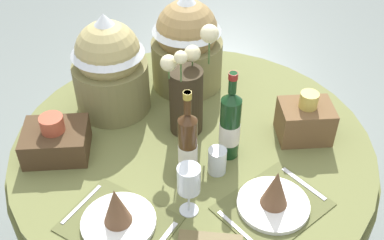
% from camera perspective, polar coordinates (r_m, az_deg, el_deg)
% --- Properties ---
extents(dining_table, '(1.40, 1.40, 0.73)m').
position_cam_1_polar(dining_table, '(1.91, 0.08, -5.61)').
color(dining_table, olive).
rests_on(dining_table, ground).
extents(place_setting_left, '(0.43, 0.41, 0.16)m').
position_cam_1_polar(place_setting_left, '(1.53, -8.95, -11.22)').
color(place_setting_left, brown).
rests_on(place_setting_left, dining_table).
extents(place_setting_right, '(0.43, 0.41, 0.16)m').
position_cam_1_polar(place_setting_right, '(1.58, 9.88, -9.14)').
color(place_setting_right, brown).
rests_on(place_setting_right, dining_table).
extents(flower_vase, '(0.21, 0.16, 0.43)m').
position_cam_1_polar(flower_vase, '(1.77, -0.61, 3.23)').
color(flower_vase, '#332819').
rests_on(flower_vase, dining_table).
extents(wine_bottle_left, '(0.08, 0.08, 0.36)m').
position_cam_1_polar(wine_bottle_left, '(1.68, 4.60, -0.58)').
color(wine_bottle_left, '#143819').
rests_on(wine_bottle_left, dining_table).
extents(wine_bottle_centre, '(0.07, 0.07, 0.37)m').
position_cam_1_polar(wine_bottle_centre, '(1.58, -0.51, -3.25)').
color(wine_bottle_centre, '#422814').
rests_on(wine_bottle_centre, dining_table).
extents(wine_glass_left, '(0.07, 0.07, 0.19)m').
position_cam_1_polar(wine_glass_left, '(1.48, -0.39, -7.30)').
color(wine_glass_left, silver).
rests_on(wine_glass_left, dining_table).
extents(tumbler_near_left, '(0.07, 0.07, 0.10)m').
position_cam_1_polar(tumbler_near_left, '(1.67, 3.05, -4.93)').
color(tumbler_near_left, silver).
rests_on(tumbler_near_left, dining_table).
extents(gift_tub_back_left, '(0.30, 0.30, 0.43)m').
position_cam_1_polar(gift_tub_back_left, '(1.89, -9.96, 7.00)').
color(gift_tub_back_left, olive).
rests_on(gift_tub_back_left, dining_table).
extents(gift_tub_back_centre, '(0.30, 0.30, 0.43)m').
position_cam_1_polar(gift_tub_back_centre, '(2.00, -0.63, 9.79)').
color(gift_tub_back_centre, olive).
rests_on(gift_tub_back_centre, dining_table).
extents(woven_basket_side_left, '(0.23, 0.19, 0.17)m').
position_cam_1_polar(woven_basket_side_left, '(1.80, -16.07, -2.33)').
color(woven_basket_side_left, '#47331E').
rests_on(woven_basket_side_left, dining_table).
extents(woven_basket_side_right, '(0.20, 0.15, 0.20)m').
position_cam_1_polar(woven_basket_side_right, '(1.84, 13.45, -0.01)').
color(woven_basket_side_right, brown).
rests_on(woven_basket_side_right, dining_table).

